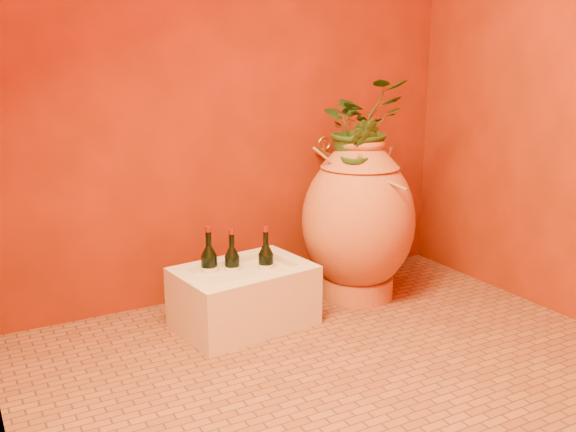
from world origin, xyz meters
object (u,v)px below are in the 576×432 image
stone_basin (244,297)px  wall_tap (326,152)px  wine_bottle_a (232,269)px  amphora (358,220)px  wine_bottle_b (266,266)px  wine_bottle_c (209,269)px

stone_basin → wall_tap: 0.94m
wine_bottle_a → wall_tap: (0.68, 0.27, 0.46)m
amphora → wine_bottle_b: size_ratio=2.74×
wall_tap → wine_bottle_c: bearing=-162.5°
wine_bottle_b → wall_tap: wall_tap is taller
stone_basin → wine_bottle_c: wine_bottle_c is taller
wine_bottle_c → wall_tap: wall_tap is taller
stone_basin → wall_tap: wall_tap is taller
wine_bottle_b → wall_tap: (0.53, 0.32, 0.46)m
amphora → wine_bottle_a: amphora is taller
amphora → wine_bottle_c: bearing=177.4°
amphora → wine_bottle_a: (-0.70, 0.01, -0.15)m
wine_bottle_b → wine_bottle_c: (-0.26, 0.07, 0.01)m
stone_basin → wine_bottle_a: bearing=113.7°
wine_bottle_a → wine_bottle_c: (-0.11, 0.02, 0.01)m
stone_basin → wine_bottle_a: size_ratio=2.19×
wine_bottle_c → wine_bottle_b: bearing=-15.9°
wine_bottle_a → wine_bottle_b: 0.16m
wine_bottle_a → wall_tap: wall_tap is taller
amphora → wine_bottle_a: 0.72m
amphora → wall_tap: 0.42m
wine_bottle_b → amphora: bearing=3.7°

